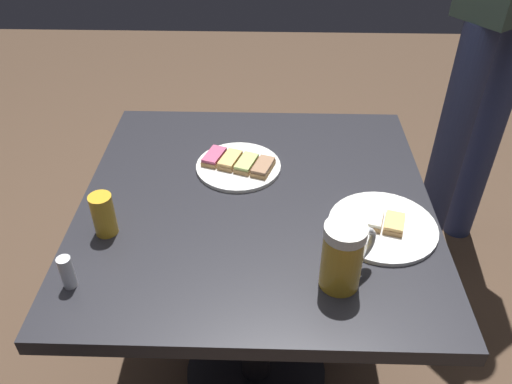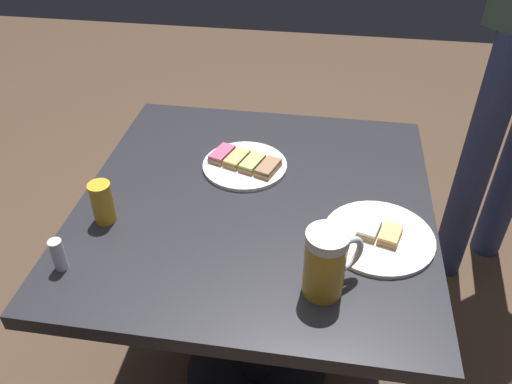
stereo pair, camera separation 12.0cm
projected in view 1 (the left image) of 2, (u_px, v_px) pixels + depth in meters
name	position (u px, v px, depth m)	size (l,w,h in m)	color
ground_plane	(256.00, 371.00, 1.66)	(6.00, 6.00, 0.00)	#4C3828
cafe_table	(256.00, 240.00, 1.31)	(0.83, 0.84, 0.71)	black
plate_near	(238.00, 165.00, 1.32)	(0.22, 0.22, 0.03)	white
plate_far	(383.00, 226.00, 1.14)	(0.24, 0.24, 0.03)	white
beer_mug	(344.00, 255.00, 0.97)	(0.12, 0.11, 0.15)	gold
beer_glass_small	(103.00, 215.00, 1.10)	(0.05, 0.05, 0.10)	gold
salt_shaker	(67.00, 272.00, 0.99)	(0.03, 0.03, 0.07)	silver
patron_standing	(509.00, 5.00, 1.56)	(0.36, 0.34, 1.66)	navy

